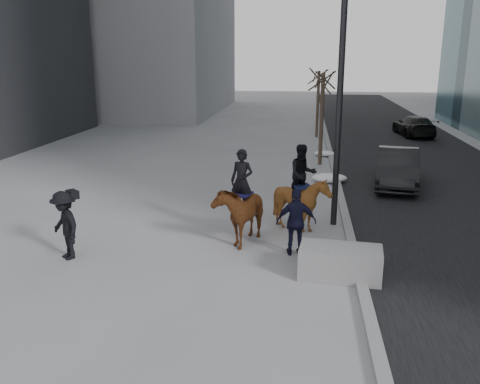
# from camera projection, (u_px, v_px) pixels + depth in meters

# --- Properties ---
(ground) EXTENTS (120.00, 120.00, 0.00)m
(ground) POSITION_uv_depth(u_px,v_px,m) (234.00, 263.00, 12.60)
(ground) COLOR gray
(ground) RESTS_ON ground
(road) EXTENTS (8.00, 90.00, 0.01)m
(road) POSITION_uv_depth(u_px,v_px,m) (431.00, 177.00, 21.31)
(road) COLOR black
(road) RESTS_ON ground
(curb) EXTENTS (0.25, 90.00, 0.12)m
(curb) POSITION_uv_depth(u_px,v_px,m) (335.00, 173.00, 21.79)
(curb) COLOR gray
(curb) RESTS_ON ground
(planter) EXTENTS (1.94, 1.11, 0.74)m
(planter) POSITION_uv_depth(u_px,v_px,m) (340.00, 263.00, 11.68)
(planter) COLOR gray
(planter) RESTS_ON ground
(car_near) EXTENTS (2.22, 4.58, 1.45)m
(car_near) POSITION_uv_depth(u_px,v_px,m) (397.00, 168.00, 19.74)
(car_near) COLOR black
(car_near) RESTS_ON ground
(car_far) EXTENTS (2.23, 4.54, 1.27)m
(car_far) POSITION_uv_depth(u_px,v_px,m) (414.00, 126.00, 31.90)
(car_far) COLOR black
(car_far) RESTS_ON ground
(tree_near) EXTENTS (1.20, 1.20, 4.66)m
(tree_near) POSITION_uv_depth(u_px,v_px,m) (322.00, 114.00, 23.21)
(tree_near) COLOR #34241F
(tree_near) RESTS_ON ground
(tree_far) EXTENTS (1.20, 1.20, 4.46)m
(tree_far) POSITION_uv_depth(u_px,v_px,m) (318.00, 101.00, 30.99)
(tree_far) COLOR #3C3223
(tree_far) RESTS_ON ground
(mounted_left) EXTENTS (1.43, 2.14, 2.54)m
(mounted_left) POSITION_uv_depth(u_px,v_px,m) (241.00, 208.00, 13.86)
(mounted_left) COLOR #4B190F
(mounted_left) RESTS_ON ground
(mounted_right) EXTENTS (1.74, 1.85, 2.52)m
(mounted_right) POSITION_uv_depth(u_px,v_px,m) (302.00, 197.00, 14.68)
(mounted_right) COLOR #503010
(mounted_right) RESTS_ON ground
(feeder) EXTENTS (1.07, 0.92, 1.75)m
(feeder) POSITION_uv_depth(u_px,v_px,m) (296.00, 222.00, 12.91)
(feeder) COLOR black
(feeder) RESTS_ON ground
(camera_crew) EXTENTS (1.28, 1.24, 1.75)m
(camera_crew) POSITION_uv_depth(u_px,v_px,m) (65.00, 225.00, 12.66)
(camera_crew) COLOR black
(camera_crew) RESTS_ON ground
(lamppost) EXTENTS (0.25, 0.80, 9.09)m
(lamppost) POSITION_uv_depth(u_px,v_px,m) (342.00, 54.00, 14.15)
(lamppost) COLOR black
(lamppost) RESTS_ON ground
(snow_piles) EXTENTS (1.40, 6.19, 0.36)m
(snow_piles) POSITION_uv_depth(u_px,v_px,m) (328.00, 169.00, 22.07)
(snow_piles) COLOR white
(snow_piles) RESTS_ON ground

